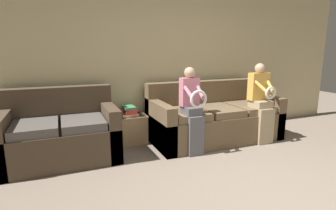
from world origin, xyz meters
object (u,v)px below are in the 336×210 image
couch_main (213,119)px  child_left_seated (192,107)px  couch_side (61,135)px  child_right_seated (261,100)px  side_shelf (130,129)px  book_stack (129,111)px

couch_main → child_left_seated: 0.82m
couch_side → child_left_seated: 1.82m
child_right_seated → side_shelf: child_right_seated is taller
couch_side → child_left_seated: size_ratio=1.19×
child_right_seated → side_shelf: size_ratio=2.49×
child_left_seated → child_right_seated: child_right_seated is taller
couch_main → child_left_seated: (-0.62, -0.41, 0.34)m
child_left_seated → child_right_seated: size_ratio=0.98×
couch_side → child_left_seated: child_left_seated is taller
side_shelf → book_stack: (-0.00, 0.00, 0.29)m
side_shelf → book_stack: 0.29m
child_right_seated → child_left_seated: bearing=-179.7°
couch_side → child_right_seated: size_ratio=1.16×
side_shelf → couch_side: bearing=-164.3°
couch_main → side_shelf: bearing=166.2°
book_stack → child_right_seated: bearing=-20.5°
child_right_seated → couch_side: bearing=171.5°
couch_main → book_stack: size_ratio=7.00×
couch_main → side_shelf: couch_main is taller
couch_side → child_right_seated: (2.97, -0.45, 0.34)m
couch_main → child_right_seated: size_ratio=1.67×
couch_side → child_right_seated: child_right_seated is taller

